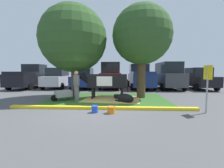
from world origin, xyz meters
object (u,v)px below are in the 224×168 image
(shade_tree_right, at_px, (142,35))
(cow_holstein, at_px, (106,81))
(person_handler, at_px, (77,85))
(sedan_blue, at_px, (84,78))
(sedan_silver, at_px, (58,78))
(suv_black, at_px, (111,76))
(sedan_red, at_px, (198,79))
(bucket_orange, at_px, (111,110))
(pickup_truck_black, at_px, (31,77))
(wheelbarrow, at_px, (63,94))
(parking_sign, at_px, (208,80))
(suv_dark_grey, at_px, (168,76))
(bucket_blue, at_px, (95,109))
(calf_lying, at_px, (125,98))
(shade_tree_left, at_px, (73,39))
(pickup_truck_maroon, at_px, (140,77))

(shade_tree_right, height_order, cow_holstein, shade_tree_right)
(person_handler, relative_size, sedan_blue, 0.38)
(sedan_silver, bearing_deg, suv_black, 0.33)
(sedan_red, bearing_deg, sedan_silver, 179.19)
(bucket_orange, height_order, pickup_truck_black, pickup_truck_black)
(bucket_orange, height_order, sedan_red, sedan_red)
(person_handler, xyz_separation_m, sedan_silver, (-3.82, 6.59, 0.07))
(cow_holstein, bearing_deg, wheelbarrow, -164.81)
(parking_sign, relative_size, suv_dark_grey, 0.41)
(parking_sign, xyz_separation_m, suv_black, (-4.32, 8.90, -0.07))
(bucket_blue, height_order, bucket_orange, bucket_blue)
(suv_black, bearing_deg, sedan_blue, -176.76)
(bucket_blue, distance_m, suv_dark_grey, 10.54)
(pickup_truck_black, height_order, suv_black, suv_black)
(pickup_truck_black, bearing_deg, suv_black, 1.09)
(calf_lying, height_order, sedan_silver, sedan_silver)
(bucket_blue, distance_m, sedan_blue, 9.31)
(shade_tree_left, relative_size, parking_sign, 3.04)
(sedan_silver, xyz_separation_m, pickup_truck_maroon, (8.28, 0.25, 0.13))
(cow_holstein, xyz_separation_m, wheelbarrow, (-2.39, -0.65, -0.70))
(bucket_orange, bearing_deg, pickup_truck_maroon, 75.89)
(bucket_blue, relative_size, pickup_truck_maroon, 0.05)
(person_handler, relative_size, bucket_orange, 4.95)
(suv_black, xyz_separation_m, sedan_red, (8.29, -0.22, -0.29))
(sedan_blue, relative_size, suv_black, 0.96)
(sedan_red, bearing_deg, cow_holstein, -145.13)
(shade_tree_left, xyz_separation_m, wheelbarrow, (-0.35, -1.08, -3.28))
(shade_tree_left, bearing_deg, suv_dark_grey, 35.49)
(sedan_blue, xyz_separation_m, suv_dark_grey, (8.17, -0.05, 0.29))
(cow_holstein, height_order, pickup_truck_black, pickup_truck_black)
(wheelbarrow, bearing_deg, sedan_silver, 114.58)
(pickup_truck_black, height_order, sedan_silver, pickup_truck_black)
(bucket_orange, bearing_deg, person_handler, 130.00)
(cow_holstein, height_order, bucket_orange, cow_holstein)
(pickup_truck_black, bearing_deg, pickup_truck_maroon, 1.94)
(cow_holstein, relative_size, sedan_silver, 0.71)
(wheelbarrow, height_order, pickup_truck_black, pickup_truck_black)
(parking_sign, relative_size, pickup_truck_maroon, 0.35)
(calf_lying, height_order, sedan_blue, sedan_blue)
(calf_lying, bearing_deg, suv_black, 99.28)
(calf_lying, bearing_deg, bucket_blue, -121.12)
(shade_tree_left, height_order, person_handler, shade_tree_left)
(pickup_truck_maroon, relative_size, sedan_red, 1.23)
(sedan_silver, relative_size, suv_dark_grey, 0.96)
(bucket_orange, distance_m, sedan_blue, 9.58)
(shade_tree_left, relative_size, sedan_blue, 1.29)
(person_handler, height_order, parking_sign, parking_sign)
(shade_tree_left, bearing_deg, pickup_truck_maroon, 49.61)
(cow_holstein, xyz_separation_m, pickup_truck_maroon, (2.87, 6.20, 0.03))
(shade_tree_left, height_order, bucket_blue, shade_tree_left)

